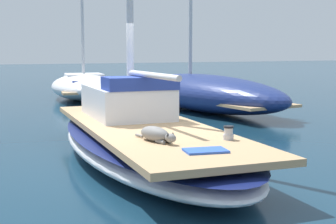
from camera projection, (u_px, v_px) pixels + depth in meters
The scene contains 8 objects.
ground_plane at pixel (145, 161), 8.84m from camera, with size 120.00×120.00×0.00m, color #143347.
sailboat_main at pixel (145, 143), 8.80m from camera, with size 2.95×7.37×0.66m.
cabin_house at pixel (128, 100), 9.75m from camera, with size 1.53×2.30×0.84m.
dog_grey at pixel (156, 134), 7.17m from camera, with size 0.40×0.94×0.22m.
deck_winch at pixel (228, 133), 7.31m from camera, with size 0.16×0.16×0.21m.
deck_towel at pixel (206, 151), 6.46m from camera, with size 0.56×0.36×0.03m, color blue.
moored_boat_starboard_side at pixel (203, 92), 15.99m from camera, with size 3.13×7.96×6.89m.
moored_boat_far_astern at pixel (85, 86), 19.63m from camera, with size 3.43×5.97×8.42m.
Camera 1 is at (-3.19, -8.06, 2.01)m, focal length 52.26 mm.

